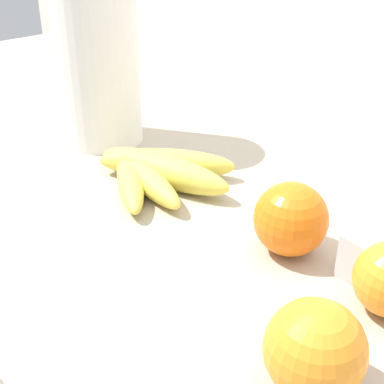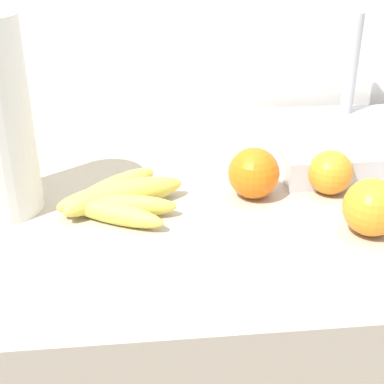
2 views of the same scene
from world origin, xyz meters
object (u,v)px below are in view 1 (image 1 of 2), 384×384
(orange_back_left, at_px, (315,350))
(orange_front, at_px, (289,220))
(banana_bunch, at_px, (156,171))
(paper_towel_roll, at_px, (96,48))

(orange_back_left, relative_size, orange_front, 1.00)
(orange_back_left, xyz_separation_m, orange_front, (-0.14, 0.12, -0.00))
(orange_back_left, distance_m, orange_front, 0.19)
(banana_bunch, height_order, orange_front, orange_front)
(orange_back_left, distance_m, paper_towel_roll, 0.55)
(banana_bunch, relative_size, orange_back_left, 2.48)
(paper_towel_roll, bearing_deg, orange_back_left, -13.60)
(banana_bunch, distance_m, orange_back_left, 0.37)
(banana_bunch, height_order, paper_towel_roll, paper_towel_roll)
(orange_back_left, bearing_deg, paper_towel_roll, 166.40)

